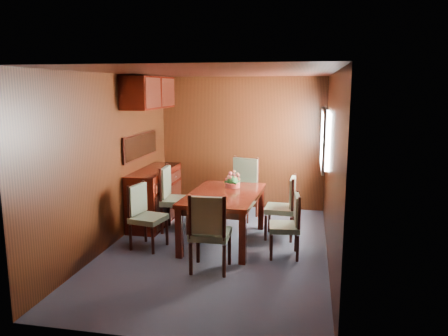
% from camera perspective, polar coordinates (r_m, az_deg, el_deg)
% --- Properties ---
extents(ground, '(4.50, 4.50, 0.00)m').
position_cam_1_polar(ground, '(6.15, -1.00, -10.58)').
color(ground, '#363B4A').
rests_on(ground, ground).
extents(room_shell, '(3.06, 4.52, 2.41)m').
position_cam_1_polar(room_shell, '(6.11, -1.34, 5.04)').
color(room_shell, black).
rests_on(room_shell, ground).
extents(sideboard, '(0.48, 1.40, 0.90)m').
position_cam_1_polar(sideboard, '(7.27, -9.01, -3.65)').
color(sideboard, '#360C06').
rests_on(sideboard, ground).
extents(dining_table, '(1.05, 1.61, 0.73)m').
position_cam_1_polar(dining_table, '(6.24, 0.01, -4.21)').
color(dining_table, '#360C06').
rests_on(dining_table, ground).
extents(chair_left_near, '(0.49, 0.50, 0.91)m').
position_cam_1_polar(chair_left_near, '(6.18, -10.40, -5.71)').
color(chair_left_near, black).
rests_on(chair_left_near, ground).
extents(chair_left_far, '(0.49, 0.51, 1.02)m').
position_cam_1_polar(chair_left_far, '(6.83, -6.72, -3.51)').
color(chair_left_far, black).
rests_on(chair_left_far, ground).
extents(chair_right_near, '(0.43, 0.44, 0.86)m').
position_cam_1_polar(chair_right_near, '(5.83, 8.54, -6.95)').
color(chair_right_near, black).
rests_on(chair_right_near, ground).
extents(chair_right_far, '(0.44, 0.46, 0.94)m').
position_cam_1_polar(chair_right_far, '(6.52, 8.00, -4.65)').
color(chair_right_far, black).
rests_on(chair_right_far, ground).
extents(chair_head, '(0.48, 0.46, 0.99)m').
position_cam_1_polar(chair_head, '(5.27, -1.95, -7.93)').
color(chair_head, black).
rests_on(chair_head, ground).
extents(chair_foot, '(0.60, 0.59, 1.03)m').
position_cam_1_polar(chair_foot, '(7.46, 2.46, -2.18)').
color(chair_foot, black).
rests_on(chair_foot, ground).
extents(flower_centerpiece, '(0.24, 0.24, 0.24)m').
position_cam_1_polar(flower_centerpiece, '(6.55, 1.13, -1.53)').
color(flower_centerpiece, '#AD4335').
rests_on(flower_centerpiece, dining_table).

